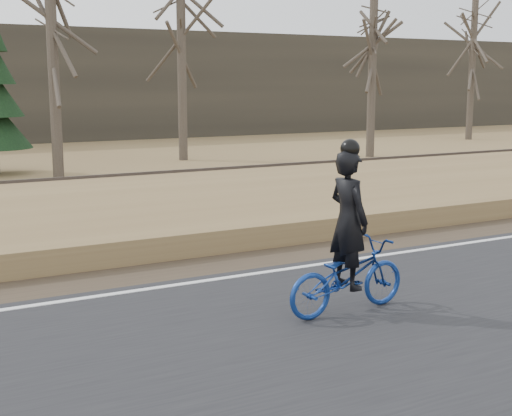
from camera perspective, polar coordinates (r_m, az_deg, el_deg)
name	(u,v)px	position (r m, az deg, el deg)	size (l,w,h in m)	color
ground	(310,273)	(12.08, 4.34, -5.21)	(120.00, 120.00, 0.00)	olive
road	(408,313)	(10.16, 12.05, -8.22)	(120.00, 6.00, 0.06)	black
edge_line	(304,267)	(12.23, 3.83, -4.70)	(120.00, 0.12, 0.01)	silver
shoulder	(274,257)	(13.07, 1.49, -3.91)	(120.00, 1.60, 0.04)	#473A2B
embankment	(206,219)	(15.64, -3.99, -0.85)	(120.00, 5.00, 0.44)	olive
ballast	(147,194)	(19.11, -8.72, 1.08)	(120.00, 3.00, 0.45)	slate
railroad	(147,183)	(19.07, -8.74, 1.98)	(120.00, 2.40, 0.29)	black
treeline_backdrop	(2,85)	(40.29, -19.63, 9.26)	(120.00, 4.00, 6.00)	#383328
cyclist	(348,258)	(9.77, 7.34, -3.98)	(1.94, 0.78, 2.38)	navy
bare_tree_near_left	(53,56)	(24.35, -15.94, 11.63)	(0.36, 0.36, 7.99)	#4F453A
bare_tree_center	(182,50)	(29.35, -5.98, 12.43)	(0.36, 0.36, 8.82)	#4F453A
bare_tree_right	(372,77)	(30.83, 9.26, 10.33)	(0.36, 0.36, 6.75)	#4F453A
bare_tree_far_right	(472,67)	(41.43, 16.90, 10.73)	(0.36, 0.36, 7.90)	#4F453A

